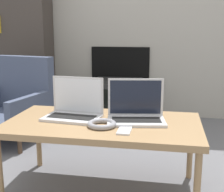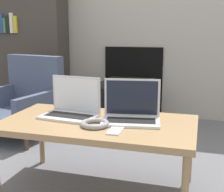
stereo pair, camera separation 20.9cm
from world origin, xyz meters
name	(u,v)px [view 2 (the right image)]	position (x,y,z in m)	size (l,w,h in m)	color
table	(98,127)	(0.00, 0.28, 0.40)	(1.14, 0.61, 0.44)	#9E7A51
laptop_left	(72,107)	(-0.19, 0.34, 0.50)	(0.35, 0.24, 0.24)	silver
laptop_right	(131,112)	(0.19, 0.34, 0.50)	(0.36, 0.26, 0.24)	silver
headphones	(95,124)	(0.01, 0.18, 0.45)	(0.16, 0.16, 0.03)	gray
phone	(116,130)	(0.15, 0.13, 0.44)	(0.07, 0.15, 0.01)	silver
tv	(128,101)	(-0.17, 1.76, 0.22)	(0.50, 0.53, 0.44)	black
armchair	(24,99)	(-1.01, 1.11, 0.33)	(0.74, 0.76, 0.73)	#47516B
bookshelf	(31,40)	(-1.36, 1.87, 0.84)	(0.83, 0.32, 1.69)	#3F3833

